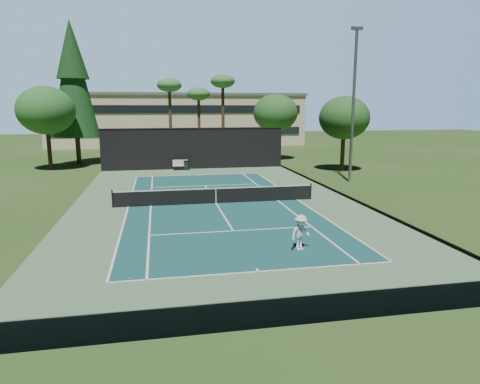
# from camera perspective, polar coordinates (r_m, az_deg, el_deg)

# --- Properties ---
(ground) EXTENTS (160.00, 160.00, 0.00)m
(ground) POSITION_cam_1_polar(r_m,az_deg,el_deg) (27.56, -3.22, -1.54)
(ground) COLOR #2B481B
(ground) RESTS_ON ground
(apron_slab) EXTENTS (18.00, 32.00, 0.01)m
(apron_slab) POSITION_cam_1_polar(r_m,az_deg,el_deg) (27.56, -3.22, -1.53)
(apron_slab) COLOR #567B57
(apron_slab) RESTS_ON ground
(court_surface) EXTENTS (10.97, 23.77, 0.01)m
(court_surface) POSITION_cam_1_polar(r_m,az_deg,el_deg) (27.55, -3.22, -1.51)
(court_surface) COLOR #174A49
(court_surface) RESTS_ON ground
(court_lines) EXTENTS (11.07, 23.87, 0.01)m
(court_lines) POSITION_cam_1_polar(r_m,az_deg,el_deg) (27.55, -3.22, -1.49)
(court_lines) COLOR white
(court_lines) RESTS_ON ground
(tennis_net) EXTENTS (12.90, 0.10, 1.10)m
(tennis_net) POSITION_cam_1_polar(r_m,az_deg,el_deg) (27.44, -3.24, -0.40)
(tennis_net) COLOR black
(tennis_net) RESTS_ON ground
(fence) EXTENTS (18.04, 32.05, 4.03)m
(fence) POSITION_cam_1_polar(r_m,az_deg,el_deg) (27.25, -3.29, 2.62)
(fence) COLOR black
(fence) RESTS_ON ground
(player) EXTENTS (1.15, 0.94, 1.56)m
(player) POSITION_cam_1_polar(r_m,az_deg,el_deg) (18.70, 8.09, -5.36)
(player) COLOR white
(player) RESTS_ON ground
(tennis_ball_a) EXTENTS (0.07, 0.07, 0.07)m
(tennis_ball_a) POSITION_cam_1_polar(r_m,az_deg,el_deg) (16.14, -14.49, -11.15)
(tennis_ball_a) COLOR #BDDC32
(tennis_ball_a) RESTS_ON ground
(tennis_ball_b) EXTENTS (0.07, 0.07, 0.07)m
(tennis_ball_b) POSITION_cam_1_polar(r_m,az_deg,el_deg) (30.71, -4.60, -0.16)
(tennis_ball_b) COLOR #CEF036
(tennis_ball_b) RESTS_ON ground
(tennis_ball_c) EXTENTS (0.07, 0.07, 0.07)m
(tennis_ball_c) POSITION_cam_1_polar(r_m,az_deg,el_deg) (31.02, -0.31, -0.01)
(tennis_ball_c) COLOR #BCD12F
(tennis_ball_c) RESTS_ON ground
(tennis_ball_d) EXTENTS (0.06, 0.06, 0.06)m
(tennis_ball_d) POSITION_cam_1_polar(r_m,az_deg,el_deg) (30.85, -12.16, -0.33)
(tennis_ball_d) COLOR #E4F036
(tennis_ball_d) RESTS_ON ground
(park_bench) EXTENTS (1.50, 0.45, 1.02)m
(park_bench) POSITION_cam_1_polar(r_m,az_deg,el_deg) (42.46, -7.94, 3.63)
(park_bench) COLOR beige
(park_bench) RESTS_ON ground
(trash_bin) EXTENTS (0.56, 0.56, 0.95)m
(trash_bin) POSITION_cam_1_polar(r_m,az_deg,el_deg) (42.37, -7.15, 3.54)
(trash_bin) COLOR black
(trash_bin) RESTS_ON ground
(pine_tree) EXTENTS (4.80, 4.80, 15.00)m
(pine_tree) POSITION_cam_1_polar(r_m,az_deg,el_deg) (49.49, -21.41, 14.51)
(pine_tree) COLOR #4E3521
(pine_tree) RESTS_ON ground
(palm_a) EXTENTS (2.80, 2.80, 9.32)m
(palm_a) POSITION_cam_1_polar(r_m,az_deg,el_deg) (50.71, -9.39, 13.47)
(palm_a) COLOR #4B3820
(palm_a) RESTS_ON ground
(palm_b) EXTENTS (2.80, 2.80, 8.42)m
(palm_b) POSITION_cam_1_polar(r_m,az_deg,el_deg) (52.90, -5.55, 12.56)
(palm_b) COLOR #48311F
(palm_b) RESTS_ON ground
(palm_c) EXTENTS (2.80, 2.80, 9.77)m
(palm_c) POSITION_cam_1_polar(r_m,az_deg,el_deg) (50.28, -2.31, 14.10)
(palm_c) COLOR #442E1D
(palm_c) RESTS_ON ground
(decid_tree_a) EXTENTS (5.12, 5.12, 7.62)m
(decid_tree_a) POSITION_cam_1_polar(r_m,az_deg,el_deg) (50.50, 4.75, 10.44)
(decid_tree_a) COLOR #4F3A22
(decid_tree_a) RESTS_ON ground
(decid_tree_b) EXTENTS (4.80, 4.80, 7.14)m
(decid_tree_b) POSITION_cam_1_polar(r_m,az_deg,el_deg) (42.45, 13.72, 9.57)
(decid_tree_b) COLOR #4E3621
(decid_tree_b) RESTS_ON ground
(decid_tree_c) EXTENTS (5.44, 5.44, 8.09)m
(decid_tree_c) POSITION_cam_1_polar(r_m,az_deg,el_deg) (45.85, -24.45, 9.85)
(decid_tree_c) COLOR #40281B
(decid_tree_c) RESTS_ON ground
(campus_building) EXTENTS (40.50, 12.50, 8.30)m
(campus_building) POSITION_cam_1_polar(r_m,az_deg,el_deg) (72.73, -8.21, 9.64)
(campus_building) COLOR beige
(campus_building) RESTS_ON ground
(light_pole) EXTENTS (0.90, 0.25, 12.22)m
(light_pole) POSITION_cam_1_polar(r_m,az_deg,el_deg) (36.16, 14.88, 11.46)
(light_pole) COLOR gray
(light_pole) RESTS_ON ground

